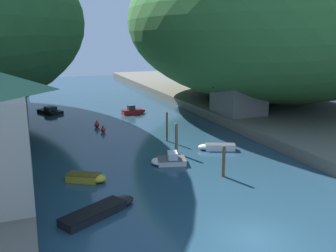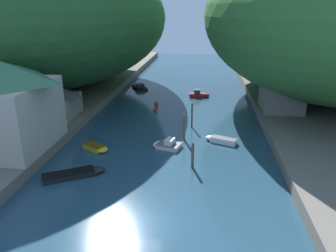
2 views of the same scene
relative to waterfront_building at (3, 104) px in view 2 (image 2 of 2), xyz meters
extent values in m
plane|color=#234256|center=(16.24, 20.22, -5.92)|extent=(130.00, 130.00, 0.00)
cube|color=#666056|center=(-6.64, 20.22, -5.32)|extent=(22.00, 120.00, 1.20)
cube|color=#666056|center=(39.12, 20.22, -5.32)|extent=(22.00, 120.00, 1.20)
ellipsoid|color=#285628|center=(-7.74, 30.31, 7.27)|extent=(40.95, 57.32, 23.98)
ellipsoid|color=#387033|center=(40.22, 26.34, 8.04)|extent=(40.80, 57.12, 25.52)
cube|color=#B2A899|center=(0.00, 0.00, -1.31)|extent=(8.75, 9.72, 6.83)
cube|color=gray|center=(0.20, 10.36, -3.33)|extent=(5.70, 6.51, 2.79)
pyramid|color=#3D4247|center=(0.20, 10.36, -1.12)|extent=(6.16, 7.04, 1.61)
cube|color=slate|center=(31.41, 17.26, -2.86)|extent=(5.38, 6.54, 3.71)
pyramid|color=brown|center=(31.41, 17.26, -0.14)|extent=(5.81, 7.06, 1.74)
cube|color=white|center=(22.84, 6.45, -5.63)|extent=(3.24, 2.19, 0.59)
ellipsoid|color=white|center=(21.43, 7.03, -5.63)|extent=(1.81, 1.56, 0.59)
cube|color=#525252|center=(22.84, 6.45, -5.32)|extent=(3.30, 2.23, 0.03)
cube|color=silver|center=(16.57, 4.28, -5.69)|extent=(2.98, 2.59, 0.47)
ellipsoid|color=silver|center=(15.35, 4.63, -5.69)|extent=(1.73, 2.15, 0.47)
cube|color=#504E4A|center=(16.57, 4.28, -5.44)|extent=(3.04, 2.64, 0.03)
cube|color=silver|center=(16.65, 4.26, -5.14)|extent=(1.23, 1.57, 0.63)
cube|color=black|center=(7.59, 32.54, -5.72)|extent=(3.75, 4.63, 0.40)
ellipsoid|color=black|center=(6.63, 34.38, -5.72)|extent=(2.70, 2.75, 0.40)
cube|color=black|center=(7.59, 32.54, -5.50)|extent=(3.83, 4.73, 0.03)
cube|color=#333842|center=(7.65, 32.43, -5.21)|extent=(1.96, 1.96, 0.61)
cube|color=black|center=(7.92, -3.77, -5.67)|extent=(4.76, 3.58, 0.52)
ellipsoid|color=black|center=(9.93, -2.62, -5.67)|extent=(2.71, 2.37, 0.52)
cube|color=black|center=(7.92, -3.77, -5.39)|extent=(4.86, 3.65, 0.03)
cube|color=red|center=(19.14, 27.45, -5.60)|extent=(3.04, 1.57, 0.64)
ellipsoid|color=red|center=(20.59, 27.62, -5.60)|extent=(1.59, 1.34, 0.64)
cube|color=#450A0A|center=(19.14, 27.45, -5.27)|extent=(3.10, 1.61, 0.03)
cube|color=#333842|center=(19.05, 27.44, -4.92)|extent=(1.12, 0.98, 0.72)
cube|color=gold|center=(8.23, 2.88, -5.63)|extent=(2.91, 2.50, 0.58)
ellipsoid|color=gold|center=(9.34, 2.19, -5.63)|extent=(1.77, 1.75, 0.58)
cube|color=#4C3E0E|center=(8.23, 2.88, -5.33)|extent=(2.96, 2.55, 0.03)
cylinder|color=brown|center=(19.45, -0.31, -4.67)|extent=(0.29, 0.29, 2.50)
sphere|color=brown|center=(19.45, -0.31, -3.36)|extent=(0.26, 0.26, 0.26)
cylinder|color=brown|center=(18.11, 6.95, -4.44)|extent=(0.32, 0.32, 2.96)
sphere|color=brown|center=(18.11, 6.95, -2.90)|extent=(0.28, 0.28, 0.28)
cylinder|color=brown|center=(18.84, 11.54, -4.31)|extent=(0.23, 0.23, 3.23)
sphere|color=brown|center=(18.84, 11.54, -2.65)|extent=(0.21, 0.21, 0.21)
sphere|color=red|center=(12.64, 20.91, -5.59)|extent=(0.67, 0.67, 0.67)
cone|color=red|center=(12.64, 20.91, -5.09)|extent=(0.33, 0.33, 0.33)
sphere|color=red|center=(12.89, 18.12, -5.63)|extent=(0.59, 0.59, 0.59)
cone|color=red|center=(12.89, 18.12, -5.18)|extent=(0.30, 0.30, 0.30)
cylinder|color=#282D3D|center=(2.97, 0.31, -4.29)|extent=(0.13, 0.13, 0.85)
cylinder|color=#282D3D|center=(2.91, 0.48, -4.29)|extent=(0.13, 0.13, 0.85)
cube|color=navy|center=(2.94, 0.39, -3.56)|extent=(0.34, 0.43, 0.62)
sphere|color=#9E7051|center=(2.94, 0.39, -3.14)|extent=(0.22, 0.22, 0.22)
cylinder|color=#282D3D|center=(2.13, 11.66, -4.29)|extent=(0.13, 0.13, 0.85)
cylinder|color=#282D3D|center=(2.10, 11.83, -4.29)|extent=(0.13, 0.13, 0.85)
cube|color=gold|center=(2.11, 11.74, -3.56)|extent=(0.29, 0.41, 0.62)
sphere|color=#9E7051|center=(2.11, 11.74, -3.14)|extent=(0.22, 0.22, 0.22)
camera|label=1|loc=(4.49, -26.49, 5.72)|focal=40.00mm
camera|label=2|loc=(20.37, -29.96, 9.20)|focal=35.00mm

